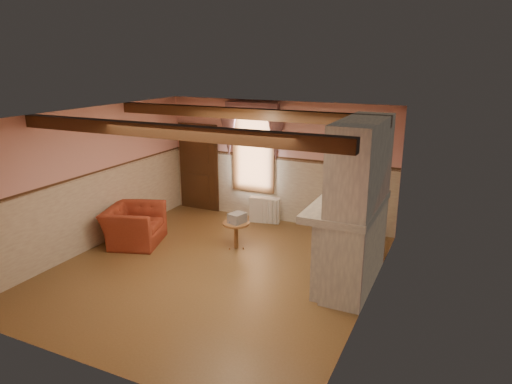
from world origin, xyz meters
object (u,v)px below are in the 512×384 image
at_px(armchair, 134,225).
at_px(bowl, 348,199).
at_px(side_table, 236,235).
at_px(oil_lamp, 357,185).
at_px(mantel_clock, 359,185).
at_px(radiator, 265,210).

height_order(armchair, bowl, bowl).
distance_m(armchair, side_table, 2.14).
distance_m(armchair, oil_lamp, 4.59).
bearing_deg(armchair, oil_lamp, -98.18).
xyz_separation_m(armchair, bowl, (4.36, 0.21, 1.07)).
height_order(bowl, mantel_clock, mantel_clock).
height_order(armchair, oil_lamp, oil_lamp).
height_order(side_table, bowl, bowl).
bearing_deg(mantel_clock, oil_lamp, -90.00).
relative_size(armchair, bowl, 3.53).
bearing_deg(side_table, mantel_clock, 8.23).
xyz_separation_m(radiator, mantel_clock, (2.43, -1.30, 1.22)).
xyz_separation_m(armchair, oil_lamp, (4.36, 0.80, 1.17)).
height_order(mantel_clock, oil_lamp, oil_lamp).
bearing_deg(bowl, side_table, 169.29).
xyz_separation_m(radiator, bowl, (2.43, -2.07, 1.16)).
distance_m(side_table, mantel_clock, 2.66).
bearing_deg(oil_lamp, bowl, -90.00).
height_order(bowl, oil_lamp, oil_lamp).
height_order(side_table, oil_lamp, oil_lamp).
xyz_separation_m(side_table, radiator, (-0.10, 1.63, 0.02)).
distance_m(bowl, mantel_clock, 0.78).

